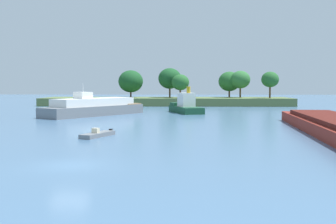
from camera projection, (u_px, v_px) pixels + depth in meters
ground_plane at (69, 165)px, 27.26m from camera, size 400.00×400.00×0.00m
treeline_island at (174, 94)px, 109.12m from camera, size 63.59×14.84×9.69m
fishing_skiff at (313, 114)px, 70.62m from camera, size 4.68×3.79×1.04m
small_motorboat at (98, 134)px, 42.31m from camera, size 2.98×4.96×0.92m
white_riverboat at (94, 107)px, 71.79m from camera, size 15.54×19.43×5.47m
tugboat at (185, 106)px, 78.90m from camera, size 6.76×11.63×4.97m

